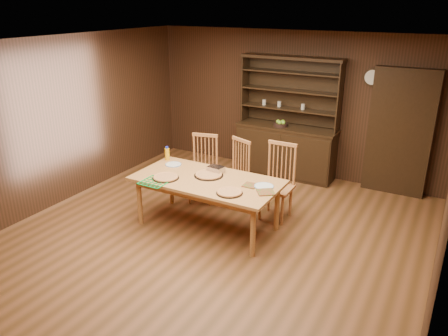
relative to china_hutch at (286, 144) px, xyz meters
The scene contains 20 objects.
floor 2.82m from the china_hutch, 89.99° to the right, with size 6.00×6.00×0.00m, color brown.
room_shell 2.92m from the china_hutch, 89.99° to the right, with size 6.00×6.00×6.00m.
china_hutch is the anchor object (origin of this frame).
doorway 1.96m from the china_hutch, ahead, with size 1.00×0.18×2.10m, color black.
wall_clock 1.89m from the china_hutch, ahead, with size 0.30×0.05×0.30m.
dining_table 2.47m from the china_hutch, 95.09° to the right, with size 2.06×1.03×0.75m.
chair_left 1.83m from the china_hutch, 115.01° to the right, with size 0.54×0.52×1.09m.
chair_center 1.55m from the china_hutch, 98.94° to the right, with size 0.56×0.55×1.06m.
chair_right 1.71m from the china_hutch, 72.35° to the right, with size 0.47×0.45×1.14m.
pizza_left 2.83m from the china_hutch, 105.05° to the right, with size 0.37×0.37×0.04m.
pizza_right 2.76m from the china_hutch, 84.01° to the right, with size 0.34×0.34×0.04m.
pizza_center 2.37m from the china_hutch, 96.24° to the right, with size 0.42×0.42×0.04m.
cooling_rack 3.02m from the china_hutch, 105.06° to the right, with size 0.34×0.34×0.02m, color #0CA039, non-canonical shape.
plate_left 2.44m from the china_hutch, 112.92° to the right, with size 0.24×0.24×0.02m.
plate_right 2.41m from the china_hutch, 75.83° to the right, with size 0.26×0.26×0.02m.
foil_dish 2.21m from the china_hutch, 96.12° to the right, with size 0.22×0.16×0.09m, color silver.
juice_bottle 2.41m from the china_hutch, 118.95° to the right, with size 0.07×0.07×0.22m.
pot_holder_a 2.59m from the china_hutch, 74.61° to the right, with size 0.21×0.21×0.02m, color #A41221.
pot_holder_b 2.43m from the china_hutch, 80.15° to the right, with size 0.18×0.18×0.01m, color #A41221.
fruit_bowl 0.41m from the china_hutch, 146.25° to the right, with size 0.25×0.25×0.12m.
Camera 1 is at (2.71, -4.50, 3.08)m, focal length 35.00 mm.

